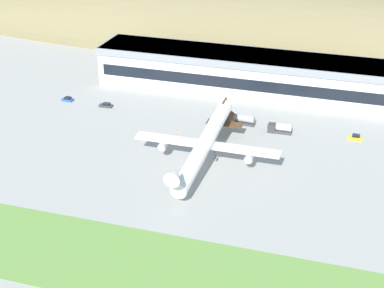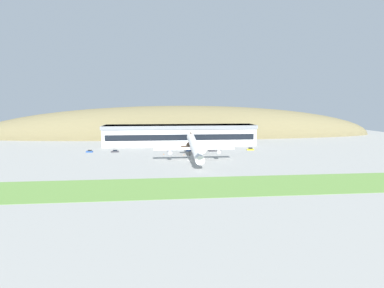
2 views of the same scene
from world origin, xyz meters
name	(u,v)px [view 1 (image 1 of 2)]	position (x,y,z in m)	size (l,w,h in m)	color
ground_plane	(195,164)	(0.00, 0.00, 0.00)	(410.62, 410.62, 0.00)	#9E9E99
grass_strip_foreground	(127,263)	(0.00, -47.13, 0.04)	(369.55, 25.48, 0.08)	#669342
hill_backdrop	(285,47)	(3.71, 112.80, 0.00)	(343.20, 61.52, 52.43)	olive
terminal_building	(243,71)	(-0.79, 56.81, 7.74)	(102.13, 19.33, 13.69)	silver
cargo_airplane	(205,144)	(2.83, -0.38, 6.70)	(40.19, 52.68, 10.72)	white
service_car_0	(106,105)	(-40.24, 29.54, 0.59)	(4.45, 2.06, 1.44)	#333338
service_car_1	(68,99)	(-54.72, 30.35, 0.60)	(3.75, 2.10, 1.46)	#264C99
service_car_2	(355,137)	(40.00, 29.23, 0.67)	(3.99, 1.82, 1.63)	gold
fuel_truck	(280,128)	(18.03, 27.05, 1.49)	(7.23, 2.37, 3.13)	#333338
box_truck	(242,120)	(5.49, 29.85, 1.50)	(8.66, 2.96, 3.18)	#264C99
traffic_cone_0	(176,130)	(-12.10, 18.82, 0.28)	(0.52, 0.52, 0.58)	orange
traffic_cone_1	(208,139)	(-1.26, 15.77, 0.28)	(0.52, 0.52, 0.58)	orange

